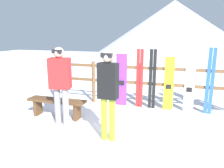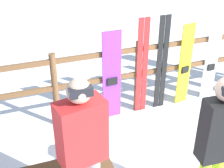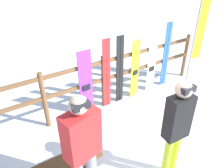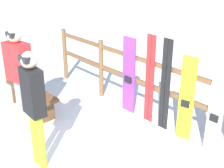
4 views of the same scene
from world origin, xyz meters
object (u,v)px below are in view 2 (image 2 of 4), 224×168
ski_pair_black (162,64)px  person_red (82,146)px  snowboard_white (211,63)px  ski_pair_red (142,67)px  snowboard_yellow (185,65)px  snowboard_purple (112,77)px  person_black (217,141)px

ski_pair_black → person_red: bearing=-135.8°
person_red → snowboard_white: 3.41m
ski_pair_red → person_red: bearing=-129.6°
snowboard_yellow → snowboard_purple: bearing=180.0°
ski_pair_black → snowboard_yellow: size_ratio=1.13×
ski_pair_red → snowboard_white: 1.38m
snowboard_yellow → snowboard_white: bearing=-0.0°
person_red → snowboard_yellow: 2.96m
person_black → person_red: (-1.30, 0.42, -0.03)m
person_black → ski_pair_black: size_ratio=1.07×
snowboard_white → person_red: bearing=-147.8°
snowboard_purple → ski_pair_black: ski_pair_black is taller
person_black → snowboard_white: bearing=54.8°
snowboard_purple → snowboard_yellow: 1.36m
snowboard_yellow → snowboard_white: 0.55m
person_red → ski_pair_black: 2.61m
ski_pair_black → snowboard_white: bearing=-0.2°
snowboard_yellow → ski_pair_red: bearing=179.8°
snowboard_purple → ski_pair_black: size_ratio=0.91×
snowboard_purple → person_black: bearing=-81.5°
snowboard_purple → snowboard_yellow: (1.36, -0.00, -0.02)m
ski_pair_red → snowboard_yellow: bearing=-0.2°
person_black → ski_pair_red: size_ratio=1.07×
person_black → snowboard_purple: (-0.33, 2.23, -0.32)m
snowboard_yellow → person_black: bearing=-114.7°
snowboard_purple → ski_pair_red: 0.54m
person_red → ski_pair_black: size_ratio=1.07×
snowboard_white → person_black: bearing=-125.2°
person_red → snowboard_white: person_red is taller
person_red → snowboard_yellow: (2.33, 1.81, -0.31)m
snowboard_purple → snowboard_yellow: bearing=-0.0°
snowboard_white → snowboard_purple: bearing=180.0°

